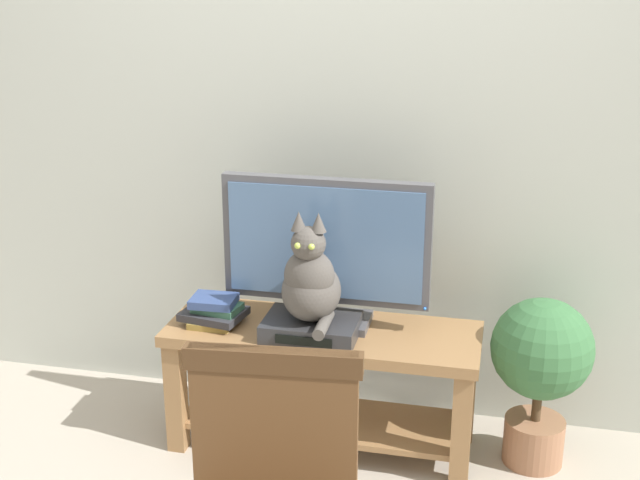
{
  "coord_description": "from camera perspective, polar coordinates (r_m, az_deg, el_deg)",
  "views": [
    {
      "loc": [
        0.63,
        -2.32,
        1.86
      ],
      "look_at": [
        -0.01,
        0.5,
        0.88
      ],
      "focal_mm": 46.98,
      "sensor_mm": 36.0,
      "label": 1
    }
  ],
  "objects": [
    {
      "name": "back_wall",
      "position": [
        3.37,
        1.93,
        10.89
      ],
      "size": [
        7.0,
        0.12,
        2.8
      ],
      "primitive_type": "cube",
      "color": "#B7BCB2",
      "rests_on": "ground"
    },
    {
      "name": "potted_plant",
      "position": [
        3.26,
        14.8,
        -8.14
      ],
      "size": [
        0.38,
        0.38,
        0.67
      ],
      "color": "#9E6B4C",
      "rests_on": "ground"
    },
    {
      "name": "tv",
      "position": [
        3.16,
        0.4,
        -0.57
      ],
      "size": [
        0.8,
        0.2,
        0.58
      ],
      "color": "#4C4C51",
      "rests_on": "tv_stand"
    },
    {
      "name": "book_stack",
      "position": [
        3.28,
        -7.21,
        -4.83
      ],
      "size": [
        0.26,
        0.21,
        0.11
      ],
      "color": "olive",
      "rests_on": "tv_stand"
    },
    {
      "name": "tv_stand",
      "position": [
        3.3,
        0.19,
        -8.61
      ],
      "size": [
        1.2,
        0.42,
        0.5
      ],
      "color": "olive",
      "rests_on": "ground"
    },
    {
      "name": "cat",
      "position": [
        3.07,
        -0.64,
        -2.83
      ],
      "size": [
        0.22,
        0.31,
        0.43
      ],
      "color": "#514C47",
      "rests_on": "media_box"
    },
    {
      "name": "media_box",
      "position": [
        3.16,
        -0.59,
        -5.95
      ],
      "size": [
        0.35,
        0.25,
        0.07
      ],
      "color": "#2D2D30",
      "rests_on": "tv_stand"
    }
  ]
}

